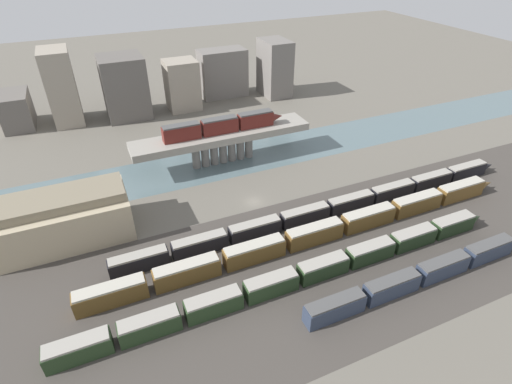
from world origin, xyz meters
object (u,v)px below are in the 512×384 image
at_px(train_yard_mid, 304,274).
at_px(train_yard_outer, 333,208).
at_px(train_on_bridge, 223,125).
at_px(train_yard_near, 423,275).
at_px(warehouse_building, 61,219).
at_px(train_yard_far, 320,232).

distance_m(train_yard_mid, train_yard_outer, 22.58).
bearing_deg(train_on_bridge, train_yard_mid, -92.80).
height_order(train_yard_near, warehouse_building, warehouse_building).
relative_size(train_yard_mid, train_yard_outer, 0.89).
xyz_separation_m(train_yard_far, train_yard_outer, (7.42, 6.56, -0.22)).
bearing_deg(train_yard_near, train_yard_outer, 98.05).
relative_size(train_on_bridge, train_yard_outer, 0.34).
bearing_deg(train_yard_mid, train_on_bridge, 87.20).
height_order(train_yard_far, train_yard_outer, train_yard_far).
relative_size(train_on_bridge, train_yard_far, 0.35).
relative_size(train_yard_far, warehouse_building, 3.62).
bearing_deg(train_yard_near, train_yard_far, 121.23).
bearing_deg(train_yard_near, train_on_bridge, 106.85).
xyz_separation_m(train_yard_mid, train_yard_far, (8.96, 8.97, 0.20)).
relative_size(train_yard_near, train_yard_far, 0.51).
relative_size(train_yard_mid, train_yard_far, 0.90).
relative_size(train_on_bridge, warehouse_building, 1.25).
relative_size(train_yard_mid, warehouse_building, 3.28).
relative_size(train_yard_far, train_yard_outer, 0.98).
distance_m(train_yard_outer, warehouse_building, 58.22).
relative_size(train_on_bridge, train_yard_near, 0.67).
xyz_separation_m(train_yard_mid, warehouse_building, (-39.65, 30.99, 3.29)).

